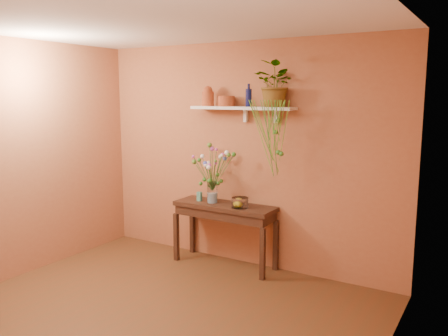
{
  "coord_description": "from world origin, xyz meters",
  "views": [
    {
      "loc": [
        2.67,
        -2.86,
        2.07
      ],
      "look_at": [
        0.0,
        1.55,
        1.25
      ],
      "focal_mm": 36.89,
      "sensor_mm": 36.0,
      "label": 1
    }
  ],
  "objects_px": {
    "sideboard": "(225,213)",
    "blue_bottle": "(249,97)",
    "glass_vase": "(212,194)",
    "terracotta_jug": "(208,96)",
    "bouquet": "(213,163)",
    "glass_bowl": "(240,203)",
    "spider_plant": "(276,84)"
  },
  "relations": [
    {
      "from": "terracotta_jug",
      "to": "glass_vase",
      "type": "height_order",
      "value": "terracotta_jug"
    },
    {
      "from": "glass_vase",
      "to": "bouquet",
      "type": "bearing_deg",
      "value": 41.04
    },
    {
      "from": "terracotta_jug",
      "to": "bouquet",
      "type": "bearing_deg",
      "value": -34.66
    },
    {
      "from": "terracotta_jug",
      "to": "spider_plant",
      "type": "xyz_separation_m",
      "value": [
        0.9,
        0.01,
        0.14
      ]
    },
    {
      "from": "terracotta_jug",
      "to": "bouquet",
      "type": "xyz_separation_m",
      "value": [
        0.12,
        -0.08,
        -0.8
      ]
    },
    {
      "from": "sideboard",
      "to": "spider_plant",
      "type": "distance_m",
      "value": 1.66
    },
    {
      "from": "terracotta_jug",
      "to": "spider_plant",
      "type": "relative_size",
      "value": 0.47
    },
    {
      "from": "sideboard",
      "to": "terracotta_jug",
      "type": "relative_size",
      "value": 5.27
    },
    {
      "from": "sideboard",
      "to": "glass_vase",
      "type": "height_order",
      "value": "glass_vase"
    },
    {
      "from": "blue_bottle",
      "to": "glass_vase",
      "type": "distance_m",
      "value": 1.25
    },
    {
      "from": "sideboard",
      "to": "glass_bowl",
      "type": "height_order",
      "value": "glass_bowl"
    },
    {
      "from": "spider_plant",
      "to": "glass_bowl",
      "type": "bearing_deg",
      "value": -160.01
    },
    {
      "from": "sideboard",
      "to": "terracotta_jug",
      "type": "distance_m",
      "value": 1.43
    },
    {
      "from": "terracotta_jug",
      "to": "glass_bowl",
      "type": "height_order",
      "value": "terracotta_jug"
    },
    {
      "from": "sideboard",
      "to": "glass_bowl",
      "type": "relative_size",
      "value": 6.42
    },
    {
      "from": "bouquet",
      "to": "glass_bowl",
      "type": "relative_size",
      "value": 2.92
    },
    {
      "from": "blue_bottle",
      "to": "terracotta_jug",
      "type": "bearing_deg",
      "value": -179.98
    },
    {
      "from": "terracotta_jug",
      "to": "blue_bottle",
      "type": "height_order",
      "value": "blue_bottle"
    },
    {
      "from": "terracotta_jug",
      "to": "glass_bowl",
      "type": "bearing_deg",
      "value": -13.65
    },
    {
      "from": "sideboard",
      "to": "glass_bowl",
      "type": "distance_m",
      "value": 0.3
    },
    {
      "from": "spider_plant",
      "to": "sideboard",
      "type": "bearing_deg",
      "value": -172.62
    },
    {
      "from": "sideboard",
      "to": "blue_bottle",
      "type": "distance_m",
      "value": 1.42
    },
    {
      "from": "sideboard",
      "to": "bouquet",
      "type": "relative_size",
      "value": 2.2
    },
    {
      "from": "sideboard",
      "to": "bouquet",
      "type": "bearing_deg",
      "value": -176.16
    },
    {
      "from": "sideboard",
      "to": "blue_bottle",
      "type": "xyz_separation_m",
      "value": [
        0.28,
        0.07,
        1.39
      ]
    },
    {
      "from": "blue_bottle",
      "to": "glass_vase",
      "type": "bearing_deg",
      "value": -169.09
    },
    {
      "from": "blue_bottle",
      "to": "spider_plant",
      "type": "distance_m",
      "value": 0.37
    },
    {
      "from": "terracotta_jug",
      "to": "spider_plant",
      "type": "bearing_deg",
      "value": 0.64
    },
    {
      "from": "terracotta_jug",
      "to": "glass_vase",
      "type": "relative_size",
      "value": 0.93
    },
    {
      "from": "glass_vase",
      "to": "blue_bottle",
      "type": "bearing_deg",
      "value": 10.91
    },
    {
      "from": "glass_bowl",
      "to": "blue_bottle",
      "type": "bearing_deg",
      "value": 74.47
    },
    {
      "from": "blue_bottle",
      "to": "glass_bowl",
      "type": "relative_size",
      "value": 1.33
    }
  ]
}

